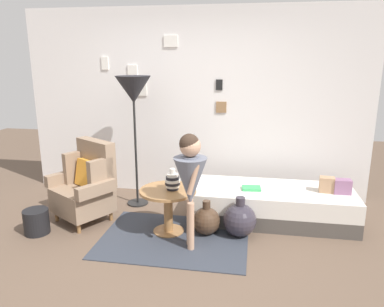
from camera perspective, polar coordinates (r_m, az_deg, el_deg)
The scene contains 15 objects.
ground_plane at distance 3.80m, azimuth -4.87°, elevation -16.11°, with size 12.00×12.00×0.00m, color brown.
gallery_wall at distance 5.21m, azimuth 0.23°, elevation 7.66°, with size 4.80×0.12×2.60m.
rug at distance 4.18m, azimuth -2.74°, elevation -12.94°, with size 1.60×1.18×0.01m, color #333842.
armchair at distance 4.65m, azimuth -15.96°, elevation -4.72°, with size 0.90×0.84×0.97m.
daybed at distance 4.65m, azimuth 12.40°, elevation -7.66°, with size 1.90×0.80×0.40m.
pillow_head at distance 4.63m, azimuth 22.18°, elevation -4.74°, with size 0.19×0.12×0.17m, color gray.
pillow_mid at distance 4.62m, azimuth 20.11°, elevation -4.54°, with size 0.17×0.12×0.18m, color tan.
side_table at distance 4.17m, azimuth -3.71°, elevation -7.34°, with size 0.63×0.63×0.51m.
vase_striped at distance 4.09m, azimuth -3.02°, elevation -4.29°, with size 0.17×0.17×0.24m.
floor_lamp at distance 4.78m, azimuth -9.03°, elevation 9.16°, with size 0.45×0.45×1.71m.
person_child at distance 3.69m, azimuth -0.27°, elevation -3.48°, with size 0.34×0.34×1.22m.
book_on_daybed at distance 4.50m, azimuth 9.15°, elevation -5.31°, with size 0.22×0.16×0.03m, color #3EAF61.
demijohn_near at distance 4.21m, azimuth 2.22°, elevation -10.32°, with size 0.31×0.31×0.40m.
demijohn_far at distance 4.19m, azimuth 7.39°, elevation -10.13°, with size 0.37×0.37×0.45m.
magazine_basket at distance 4.59m, azimuth -22.90°, elevation -9.66°, with size 0.28×0.28×0.28m, color black.
Camera 1 is at (0.86, -3.15, 1.94)m, focal length 34.53 mm.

